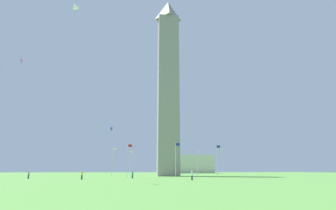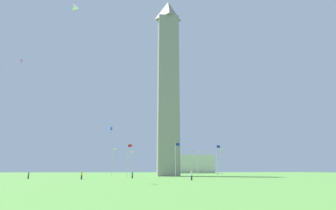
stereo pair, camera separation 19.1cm
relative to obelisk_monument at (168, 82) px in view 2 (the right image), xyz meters
name	(u,v)px [view 2 (the right image)]	position (x,y,z in m)	size (l,w,h in m)	color
ground_plane	(168,176)	(0.00, 0.00, -29.82)	(260.00, 260.00, 0.00)	#548C3D
obelisk_monument	(168,82)	(0.00, 0.00, 0.00)	(6.56, 6.56, 59.63)	gray
flagpole_n	(221,161)	(16.72, 0.00, -25.23)	(1.12, 0.14, 8.39)	silver
flagpole_ne	(198,162)	(11.84, 11.78, -25.23)	(1.12, 0.14, 8.39)	silver
flagpole_e	(163,162)	(0.06, 16.66, -25.23)	(1.12, 0.14, 8.39)	silver
flagpole_se	(130,162)	(-11.72, 11.78, -25.23)	(1.12, 0.14, 8.39)	silver
flagpole_s	(113,160)	(-16.60, 0.00, -25.23)	(1.12, 0.14, 8.39)	silver
flagpole_sw	(128,159)	(-11.72, -11.78, -25.23)	(1.12, 0.14, 8.39)	silver
flagpole_w	(176,158)	(0.06, -16.66, -25.23)	(1.12, 0.14, 8.39)	silver
flagpole_nw	(217,159)	(11.84, -11.78, -25.23)	(1.12, 0.14, 8.39)	silver
person_gray_shirt	(28,175)	(-32.05, -20.76, -29.00)	(0.32, 0.32, 1.65)	#2D2D38
person_teal_shirt	(132,174)	(-10.21, -20.43, -28.97)	(0.32, 0.32, 1.70)	#2D2D38
person_yellow_shirt	(82,175)	(-20.04, -25.92, -28.99)	(0.32, 0.32, 1.67)	#2D2D38
person_white_shirt	(192,175)	(0.77, -32.41, -28.96)	(0.32, 0.32, 1.72)	#2D2D38
kite_blue_box	(111,128)	(-16.43, -9.88, -17.10)	(0.68, 1.04, 1.94)	blue
kite_white_delta	(74,8)	(-21.38, -37.11, 0.79)	(1.94, 1.86, 2.43)	white
kite_pink_box	(21,61)	(-39.74, -14.18, -0.57)	(0.82, 0.57, 1.65)	pink
distant_building	(188,164)	(19.85, 74.06, -24.74)	(27.47, 16.72, 10.14)	beige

